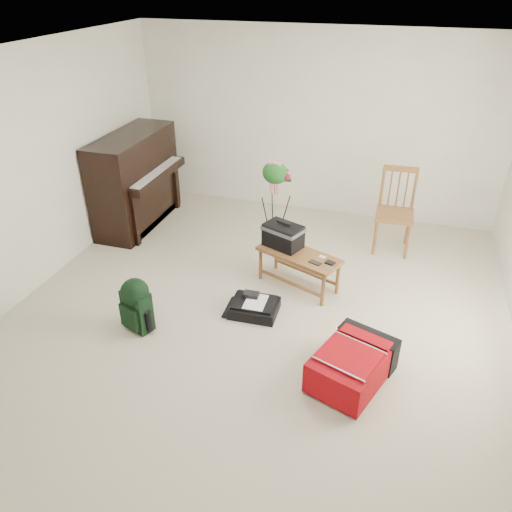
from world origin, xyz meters
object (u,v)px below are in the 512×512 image
(dining_chair, at_px, (395,212))
(red_suitcase, at_px, (353,361))
(bench, at_px, (285,244))
(flower_stand, at_px, (274,209))
(green_backpack, at_px, (136,302))
(black_duffel, at_px, (254,307))
(piano, at_px, (136,182))

(dining_chair, distance_m, red_suitcase, 2.49)
(bench, relative_size, red_suitcase, 1.09)
(bench, height_order, flower_stand, flower_stand)
(green_backpack, bearing_deg, bench, 66.42)
(red_suitcase, relative_size, flower_stand, 0.75)
(black_duffel, xyz_separation_m, flower_stand, (-0.15, 1.28, 0.52))
(piano, height_order, green_backpack, piano)
(red_suitcase, bearing_deg, black_duffel, 169.81)
(bench, height_order, dining_chair, dining_chair)
(dining_chair, relative_size, green_backpack, 1.83)
(red_suitcase, bearing_deg, bench, 146.20)
(black_duffel, bearing_deg, green_backpack, -152.55)
(piano, distance_m, flower_stand, 2.02)
(bench, xyz_separation_m, green_backpack, (-1.17, -1.22, -0.19))
(piano, bearing_deg, black_duffel, -35.75)
(black_duffel, bearing_deg, dining_chair, 53.57)
(bench, xyz_separation_m, flower_stand, (-0.30, 0.63, 0.09))
(bench, distance_m, flower_stand, 0.71)
(red_suitcase, distance_m, green_backpack, 2.11)
(piano, bearing_deg, flower_stand, -7.69)
(bench, height_order, green_backpack, bench)
(flower_stand, bearing_deg, bench, -60.14)
(dining_chair, height_order, red_suitcase, dining_chair)
(piano, relative_size, bench, 1.50)
(dining_chair, relative_size, flower_stand, 0.84)
(green_backpack, relative_size, flower_stand, 0.46)
(piano, relative_size, green_backpack, 2.66)
(dining_chair, distance_m, flower_stand, 1.50)
(black_duffel, distance_m, green_backpack, 1.19)
(dining_chair, bearing_deg, piano, -176.82)
(red_suitcase, distance_m, flower_stand, 2.31)
(black_duffel, bearing_deg, red_suitcase, -32.19)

